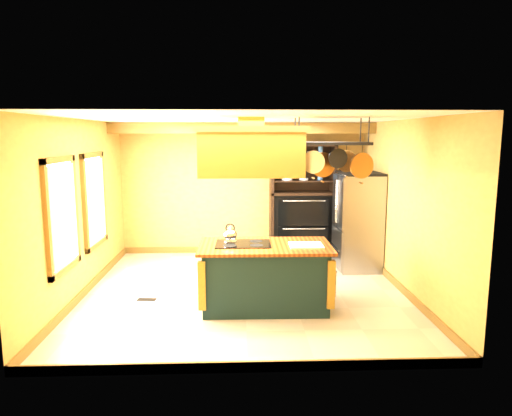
{
  "coord_description": "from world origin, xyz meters",
  "views": [
    {
      "loc": [
        -0.09,
        -6.94,
        2.46
      ],
      "look_at": [
        0.19,
        0.3,
        1.3
      ],
      "focal_mm": 32.0,
      "sensor_mm": 36.0,
      "label": 1
    }
  ],
  "objects": [
    {
      "name": "floor",
      "position": [
        0.0,
        0.0,
        0.0
      ],
      "size": [
        5.0,
        5.0,
        0.0
      ],
      "primitive_type": "plane",
      "color": "beige",
      "rests_on": "ground"
    },
    {
      "name": "refrigerator",
      "position": [
        2.1,
        1.26,
        0.85
      ],
      "size": [
        0.76,
        0.9,
        1.75
      ],
      "color": "gray",
      "rests_on": "floor"
    },
    {
      "name": "wall_front",
      "position": [
        0.0,
        -2.5,
        1.35
      ],
      "size": [
        5.0,
        0.02,
        2.7
      ],
      "primitive_type": "cube",
      "color": "gold",
      "rests_on": "floor"
    },
    {
      "name": "kitchen_island",
      "position": [
        0.28,
        -0.64,
        0.47
      ],
      "size": [
        1.88,
        1.06,
        1.11
      ],
      "rotation": [
        0.0,
        0.0,
        -0.01
      ],
      "color": "#132A2C",
      "rests_on": "floor"
    },
    {
      "name": "wall_left",
      "position": [
        -2.5,
        0.0,
        1.35
      ],
      "size": [
        0.02,
        5.0,
        2.7
      ],
      "primitive_type": "cube",
      "color": "gold",
      "rests_on": "floor"
    },
    {
      "name": "wall_right",
      "position": [
        2.5,
        0.0,
        1.35
      ],
      "size": [
        0.02,
        5.0,
        2.7
      ],
      "primitive_type": "cube",
      "color": "gold",
      "rests_on": "floor"
    },
    {
      "name": "pot_rack",
      "position": [
        1.2,
        -0.64,
        2.22
      ],
      "size": [
        1.14,
        0.52,
        0.83
      ],
      "color": "black",
      "rests_on": "ceiling"
    },
    {
      "name": "wall_back",
      "position": [
        0.0,
        2.5,
        1.35
      ],
      "size": [
        5.0,
        0.02,
        2.7
      ],
      "primitive_type": "cube",
      "color": "gold",
      "rests_on": "floor"
    },
    {
      "name": "window_near",
      "position": [
        -2.47,
        -0.8,
        1.4
      ],
      "size": [
        0.06,
        1.06,
        1.56
      ],
      "color": "brown",
      "rests_on": "wall_left"
    },
    {
      "name": "ceiling_beam",
      "position": [
        0.0,
        1.7,
        2.59
      ],
      "size": [
        5.0,
        0.15,
        0.2
      ],
      "primitive_type": "cube",
      "color": "brown",
      "rests_on": "ceiling"
    },
    {
      "name": "hutch",
      "position": [
        1.2,
        2.25,
        0.89
      ],
      "size": [
        1.3,
        0.59,
        2.3
      ],
      "color": "black",
      "rests_on": "floor"
    },
    {
      "name": "ceiling",
      "position": [
        0.0,
        0.0,
        2.7
      ],
      "size": [
        5.0,
        5.0,
        0.0
      ],
      "primitive_type": "plane",
      "rotation": [
        3.14,
        0.0,
        0.0
      ],
      "color": "white",
      "rests_on": "wall_back"
    },
    {
      "name": "window_far",
      "position": [
        -2.47,
        0.6,
        1.4
      ],
      "size": [
        0.06,
        1.06,
        1.56
      ],
      "color": "brown",
      "rests_on": "wall_left"
    },
    {
      "name": "floor_register",
      "position": [
        -1.49,
        -0.3,
        0.01
      ],
      "size": [
        0.29,
        0.14,
        0.01
      ],
      "primitive_type": "cube",
      "rotation": [
        0.0,
        0.0,
        -0.09
      ],
      "color": "black",
      "rests_on": "floor"
    },
    {
      "name": "range_hood",
      "position": [
        0.08,
        -0.64,
        2.26
      ],
      "size": [
        1.5,
        0.85,
        0.8
      ],
      "color": "#AB8B2A",
      "rests_on": "ceiling"
    }
  ]
}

